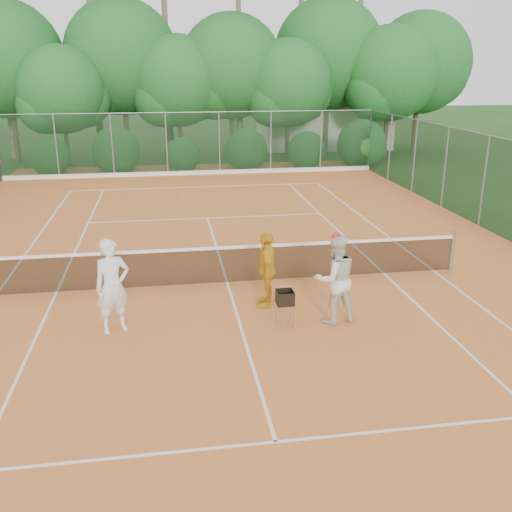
{
  "coord_description": "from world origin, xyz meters",
  "views": [
    {
      "loc": [
        -1.37,
        -13.21,
        5.2
      ],
      "look_at": [
        0.54,
        -1.2,
        1.1
      ],
      "focal_mm": 40.0,
      "sensor_mm": 36.0,
      "label": 1
    }
  ],
  "objects_px": {
    "player_white": "(113,286)",
    "ball_hopper": "(285,298)",
    "player_center_grp": "(335,279)",
    "player_yellow": "(267,269)"
  },
  "relations": [
    {
      "from": "player_white",
      "to": "player_yellow",
      "type": "relative_size",
      "value": 1.12
    },
    {
      "from": "player_white",
      "to": "ball_hopper",
      "type": "xyz_separation_m",
      "value": [
        3.46,
        -0.32,
        -0.36
      ]
    },
    {
      "from": "player_center_grp",
      "to": "player_yellow",
      "type": "distance_m",
      "value": 1.64
    },
    {
      "from": "player_white",
      "to": "player_center_grp",
      "type": "distance_m",
      "value": 4.53
    },
    {
      "from": "player_white",
      "to": "ball_hopper",
      "type": "distance_m",
      "value": 3.49
    },
    {
      "from": "player_white",
      "to": "player_yellow",
      "type": "distance_m",
      "value": 3.37
    },
    {
      "from": "player_center_grp",
      "to": "player_yellow",
      "type": "height_order",
      "value": "player_center_grp"
    },
    {
      "from": "player_white",
      "to": "ball_hopper",
      "type": "height_order",
      "value": "player_white"
    },
    {
      "from": "ball_hopper",
      "to": "player_yellow",
      "type": "bearing_deg",
      "value": 77.02
    },
    {
      "from": "player_yellow",
      "to": "player_white",
      "type": "bearing_deg",
      "value": -67.89
    }
  ]
}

